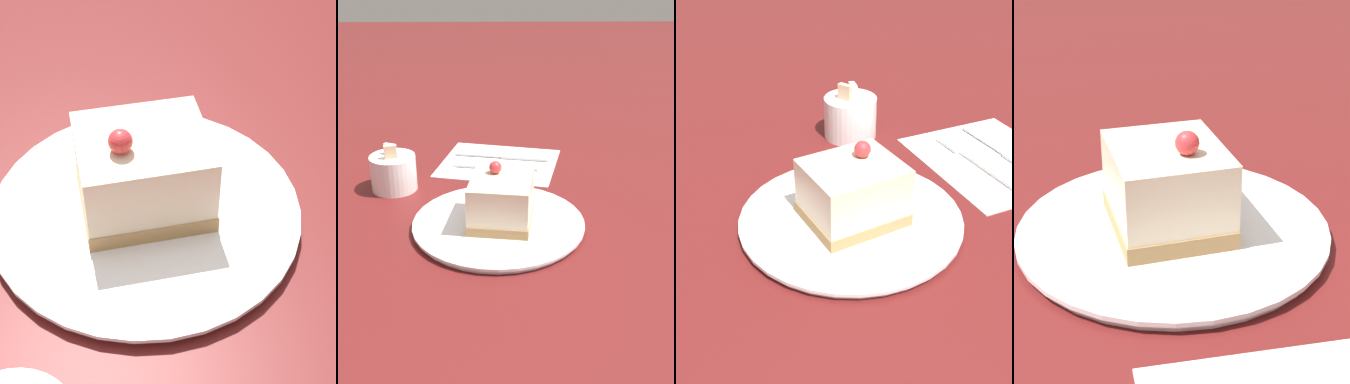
# 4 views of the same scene
# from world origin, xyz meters

# --- Properties ---
(ground_plane) EXTENTS (4.00, 4.00, 0.00)m
(ground_plane) POSITION_xyz_m (0.00, 0.00, 0.00)
(ground_plane) COLOR #5B1919
(plate) EXTENTS (0.25, 0.25, 0.01)m
(plate) POSITION_xyz_m (0.01, 0.03, 0.01)
(plate) COLOR white
(plate) RESTS_ON ground_plane
(cake_slice) EXTENTS (0.11, 0.10, 0.09)m
(cake_slice) POSITION_xyz_m (0.01, 0.02, 0.04)
(cake_slice) COLOR #AD8451
(cake_slice) RESTS_ON plate
(napkin) EXTENTS (0.21, 0.24, 0.00)m
(napkin) POSITION_xyz_m (0.25, 0.02, 0.00)
(napkin) COLOR white
(napkin) RESTS_ON ground_plane
(fork) EXTENTS (0.04, 0.15, 0.00)m
(fork) POSITION_xyz_m (0.23, 0.04, 0.01)
(fork) COLOR silver
(fork) RESTS_ON napkin
(sugar_bowl) EXTENTS (0.07, 0.07, 0.08)m
(sugar_bowl) POSITION_xyz_m (0.14, 0.20, 0.03)
(sugar_bowl) COLOR white
(sugar_bowl) RESTS_ON ground_plane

